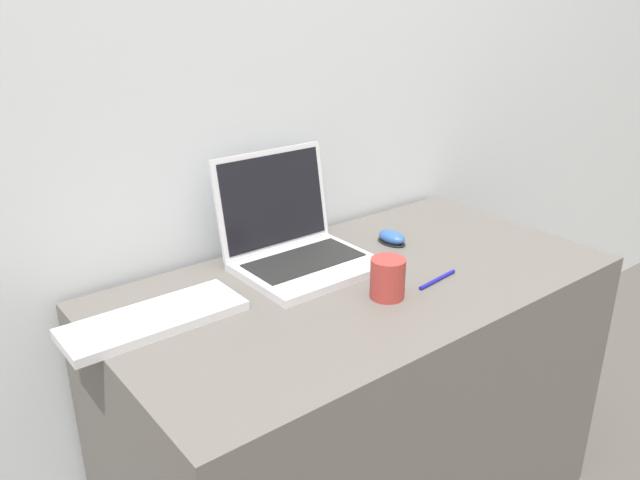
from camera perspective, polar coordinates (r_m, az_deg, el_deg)
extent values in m
cube|color=silver|center=(1.62, -4.62, 18.35)|extent=(7.00, 0.04, 2.50)
cube|color=#5B5651|center=(1.66, 3.57, -14.78)|extent=(1.21, 0.64, 0.72)
cube|color=silver|center=(1.51, -1.03, -2.46)|extent=(0.32, 0.25, 0.02)
cube|color=black|center=(1.52, -1.46, -1.84)|extent=(0.28, 0.14, 0.00)
cube|color=silver|center=(1.57, -4.34, 3.70)|extent=(0.32, 0.05, 0.25)
cube|color=black|center=(1.57, -4.22, 3.68)|extent=(0.29, 0.04, 0.22)
cylinder|color=#9E332D|center=(1.38, 6.20, -3.50)|extent=(0.08, 0.08, 0.09)
cylinder|color=black|center=(1.36, 6.27, -1.92)|extent=(0.07, 0.07, 0.01)
ellipsoid|color=black|center=(1.69, 6.55, -0.16)|extent=(0.06, 0.09, 0.01)
ellipsoid|color=#2D569E|center=(1.68, 6.57, 0.28)|extent=(0.05, 0.09, 0.03)
cube|color=silver|center=(1.32, -14.91, -7.00)|extent=(0.37, 0.14, 0.02)
cylinder|color=#191999|center=(1.48, 10.69, -3.57)|extent=(0.13, 0.02, 0.01)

